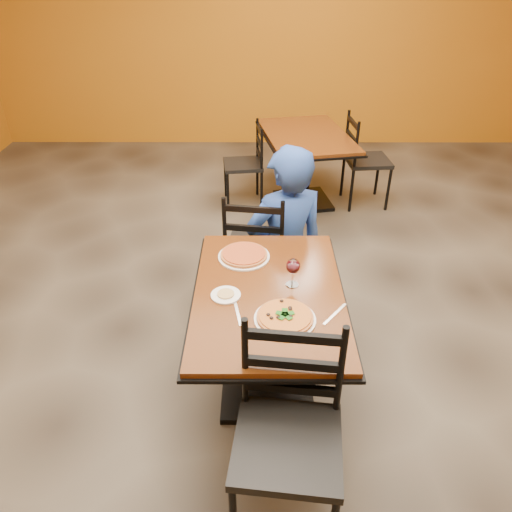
{
  "coord_description": "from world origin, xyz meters",
  "views": [
    {
      "loc": [
        -0.06,
        -2.61,
        2.33
      ],
      "look_at": [
        -0.07,
        -0.3,
        0.85
      ],
      "focal_mm": 34.21,
      "sensor_mm": 36.0,
      "label": 1
    }
  ],
  "objects_px": {
    "chair_second_right": "(368,161)",
    "chair_main_near": "(287,446)",
    "table_main": "(268,319)",
    "plate_main": "(285,319)",
    "pizza_main": "(285,317)",
    "side_plate": "(226,295)",
    "wine_glass": "(293,271)",
    "table_second": "(306,153)",
    "diner": "(286,228)",
    "chair_second_left": "(243,165)",
    "chair_main_far": "(257,247)",
    "pizza_far": "(244,254)",
    "plate_far": "(244,257)"
  },
  "relations": [
    {
      "from": "chair_second_right",
      "to": "chair_main_near",
      "type": "bearing_deg",
      "value": 158.76
    },
    {
      "from": "table_main",
      "to": "plate_main",
      "type": "xyz_separation_m",
      "value": [
        0.08,
        -0.24,
        0.2
      ]
    },
    {
      "from": "plate_main",
      "to": "pizza_main",
      "type": "height_order",
      "value": "pizza_main"
    },
    {
      "from": "side_plate",
      "to": "pizza_main",
      "type": "bearing_deg",
      "value": -32.77
    },
    {
      "from": "pizza_main",
      "to": "wine_glass",
      "type": "xyz_separation_m",
      "value": [
        0.05,
        0.3,
        0.07
      ]
    },
    {
      "from": "table_second",
      "to": "diner",
      "type": "height_order",
      "value": "diner"
    },
    {
      "from": "table_second",
      "to": "chair_main_near",
      "type": "bearing_deg",
      "value": -96.02
    },
    {
      "from": "chair_second_left",
      "to": "chair_second_right",
      "type": "xyz_separation_m",
      "value": [
        1.28,
        0.0,
        0.04
      ]
    },
    {
      "from": "table_second",
      "to": "chair_second_left",
      "type": "xyz_separation_m",
      "value": [
        -0.64,
        0.0,
        -0.13
      ]
    },
    {
      "from": "chair_main_far",
      "to": "chair_second_left",
      "type": "height_order",
      "value": "chair_main_far"
    },
    {
      "from": "chair_second_left",
      "to": "side_plate",
      "type": "relative_size",
      "value": 5.29
    },
    {
      "from": "side_plate",
      "to": "chair_main_far",
      "type": "bearing_deg",
      "value": 80.14
    },
    {
      "from": "chair_main_far",
      "to": "diner",
      "type": "xyz_separation_m",
      "value": [
        0.21,
        0.01,
        0.15
      ]
    },
    {
      "from": "pizza_main",
      "to": "side_plate",
      "type": "relative_size",
      "value": 1.77
    },
    {
      "from": "diner",
      "to": "plate_main",
      "type": "height_order",
      "value": "diner"
    },
    {
      "from": "chair_second_right",
      "to": "side_plate",
      "type": "distance_m",
      "value": 2.96
    },
    {
      "from": "diner",
      "to": "wine_glass",
      "type": "xyz_separation_m",
      "value": [
        -0.01,
        -0.87,
        0.22
      ]
    },
    {
      "from": "pizza_far",
      "to": "wine_glass",
      "type": "bearing_deg",
      "value": -45.82
    },
    {
      "from": "table_main",
      "to": "pizza_far",
      "type": "relative_size",
      "value": 4.39
    },
    {
      "from": "chair_second_right",
      "to": "pizza_main",
      "type": "xyz_separation_m",
      "value": [
        -0.99,
        -2.85,
        0.3
      ]
    },
    {
      "from": "plate_main",
      "to": "table_second",
      "type": "bearing_deg",
      "value": 82.98
    },
    {
      "from": "table_second",
      "to": "chair_second_left",
      "type": "relative_size",
      "value": 1.58
    },
    {
      "from": "table_main",
      "to": "table_second",
      "type": "relative_size",
      "value": 0.92
    },
    {
      "from": "chair_main_far",
      "to": "side_plate",
      "type": "xyz_separation_m",
      "value": [
        -0.17,
        -0.95,
        0.28
      ]
    },
    {
      "from": "table_main",
      "to": "table_second",
      "type": "bearing_deg",
      "value": 80.72
    },
    {
      "from": "chair_main_far",
      "to": "plate_far",
      "type": "distance_m",
      "value": 0.64
    },
    {
      "from": "table_second",
      "to": "pizza_main",
      "type": "xyz_separation_m",
      "value": [
        -0.35,
        -2.85,
        0.22
      ]
    },
    {
      "from": "chair_main_near",
      "to": "chair_second_right",
      "type": "xyz_separation_m",
      "value": [
        1.0,
        3.4,
        -0.04
      ]
    },
    {
      "from": "chair_main_far",
      "to": "wine_glass",
      "type": "height_order",
      "value": "chair_main_far"
    },
    {
      "from": "chair_main_far",
      "to": "pizza_far",
      "type": "relative_size",
      "value": 3.38
    },
    {
      "from": "plate_far",
      "to": "side_plate",
      "type": "distance_m",
      "value": 0.39
    },
    {
      "from": "chair_second_left",
      "to": "pizza_main",
      "type": "bearing_deg",
      "value": -1.52
    },
    {
      "from": "side_plate",
      "to": "table_second",
      "type": "bearing_deg",
      "value": 76.08
    },
    {
      "from": "chair_main_far",
      "to": "wine_glass",
      "type": "distance_m",
      "value": 0.95
    },
    {
      "from": "plate_main",
      "to": "pizza_far",
      "type": "distance_m",
      "value": 0.62
    },
    {
      "from": "table_second",
      "to": "chair_main_near",
      "type": "height_order",
      "value": "chair_main_near"
    },
    {
      "from": "plate_main",
      "to": "side_plate",
      "type": "xyz_separation_m",
      "value": [
        -0.31,
        0.2,
        0.0
      ]
    },
    {
      "from": "side_plate",
      "to": "chair_main_near",
      "type": "bearing_deg",
      "value": -68.25
    },
    {
      "from": "table_main",
      "to": "plate_far",
      "type": "distance_m",
      "value": 0.42
    },
    {
      "from": "diner",
      "to": "table_main",
      "type": "bearing_deg",
      "value": 61.86
    },
    {
      "from": "diner",
      "to": "plate_main",
      "type": "relative_size",
      "value": 4.0
    },
    {
      "from": "chair_main_near",
      "to": "plate_far",
      "type": "relative_size",
      "value": 3.3
    },
    {
      "from": "chair_second_right",
      "to": "pizza_far",
      "type": "height_order",
      "value": "chair_second_right"
    },
    {
      "from": "side_plate",
      "to": "diner",
      "type": "bearing_deg",
      "value": 68.99
    },
    {
      "from": "table_main",
      "to": "wine_glass",
      "type": "distance_m",
      "value": 0.32
    },
    {
      "from": "wine_glass",
      "to": "plate_main",
      "type": "bearing_deg",
      "value": -100.29
    },
    {
      "from": "chair_main_far",
      "to": "chair_second_right",
      "type": "height_order",
      "value": "chair_main_far"
    },
    {
      "from": "chair_main_far",
      "to": "chair_second_right",
      "type": "distance_m",
      "value": 2.04
    },
    {
      "from": "plate_main",
      "to": "pizza_main",
      "type": "relative_size",
      "value": 1.09
    },
    {
      "from": "table_main",
      "to": "pizza_main",
      "type": "relative_size",
      "value": 4.33
    }
  ]
}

